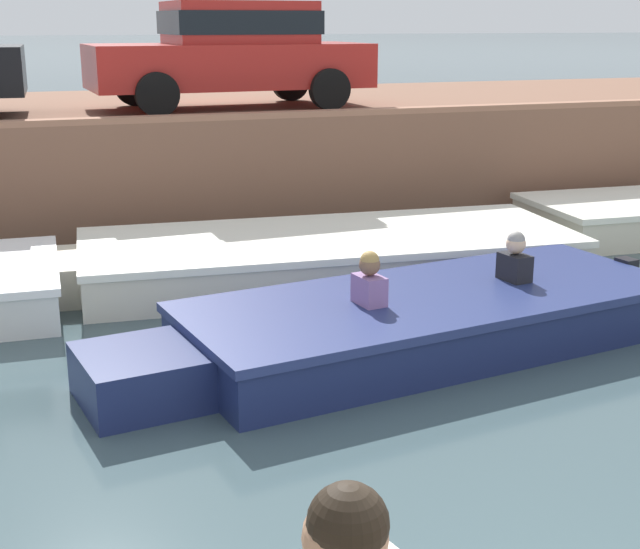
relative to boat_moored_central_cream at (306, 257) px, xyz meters
The scene contains 6 objects.
ground_plane 3.00m from the boat_moored_central_cream, 114.14° to the right, with size 400.00×400.00×0.00m, color #3D5156.
far_quay_wall 5.15m from the boat_moored_central_cream, 103.85° to the left, with size 60.00×6.00×1.66m, color brown.
far_wall_coping 2.82m from the boat_moored_central_cream, 120.42° to the left, with size 60.00×0.24×0.08m, color #9F6C52.
boat_moored_central_cream is the anchor object (origin of this frame).
motorboat_passing 2.59m from the boat_moored_central_cream, 85.69° to the right, with size 5.79×2.53×0.99m.
car_centre_red 4.32m from the boat_moored_central_cream, 89.02° to the left, with size 4.17×2.04×1.54m.
Camera 1 is at (-1.91, -2.20, 2.92)m, focal length 50.00 mm.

